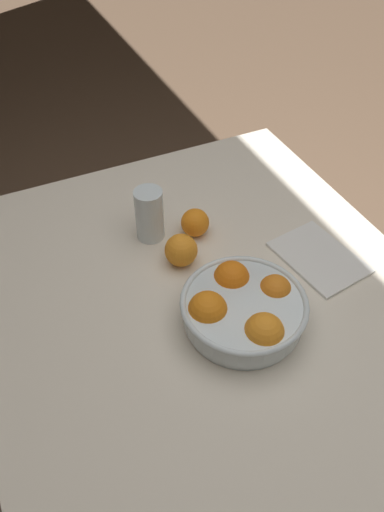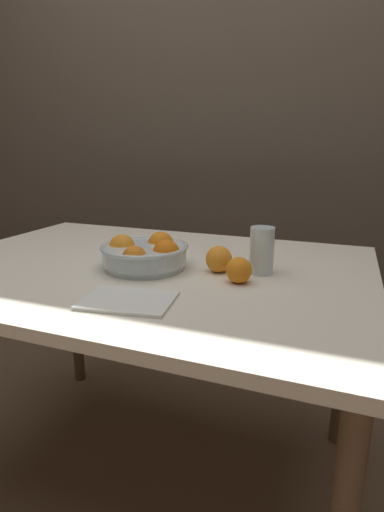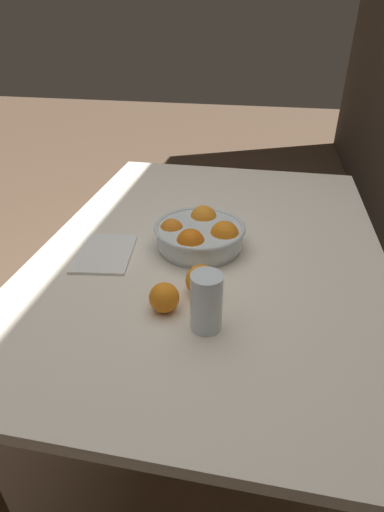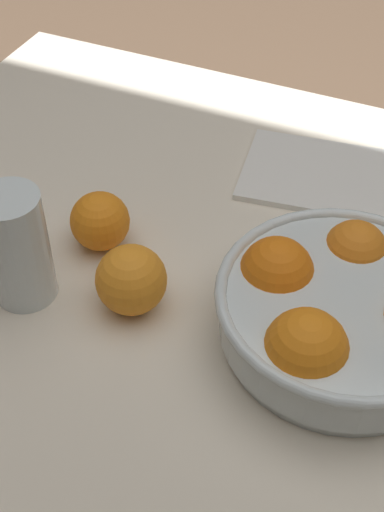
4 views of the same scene
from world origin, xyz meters
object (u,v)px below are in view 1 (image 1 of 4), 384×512
(fruit_bowl, at_px, (243,309))
(orange_loose_near_bowl, at_px, (181,250))
(orange_loose_front, at_px, (195,223))
(juice_glass, at_px, (150,217))

(fruit_bowl, bearing_deg, orange_loose_near_bowl, 10.97)
(orange_loose_near_bowl, xyz_separation_m, orange_loose_front, (0.08, -0.07, -0.00))
(fruit_bowl, height_order, orange_loose_front, fruit_bowl)
(juice_glass, distance_m, orange_loose_front, 0.11)
(fruit_bowl, bearing_deg, juice_glass, 12.27)
(fruit_bowl, xyz_separation_m, orange_loose_front, (0.29, -0.03, -0.01))
(fruit_bowl, xyz_separation_m, juice_glass, (0.32, 0.07, 0.02))
(fruit_bowl, distance_m, orange_loose_near_bowl, 0.21)
(orange_loose_near_bowl, bearing_deg, juice_glass, 14.62)
(juice_glass, relative_size, orange_loose_front, 1.93)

